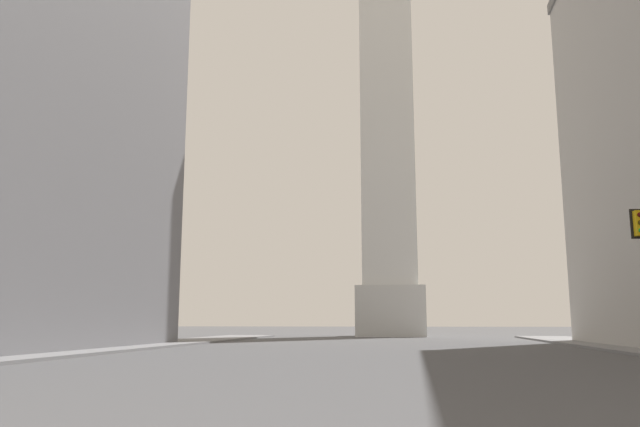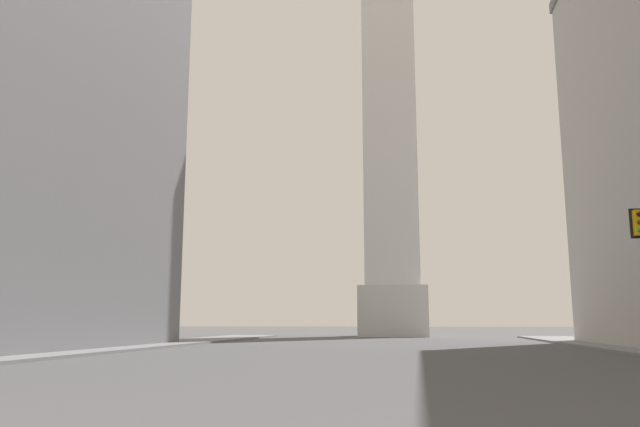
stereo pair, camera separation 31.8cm
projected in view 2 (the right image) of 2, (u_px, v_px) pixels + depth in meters
The scene contains 2 objects.
sidewalk_left at pixel (31, 355), 28.35m from camera, with size 5.00×78.98×0.15m, color slate.
obelisk at pixel (390, 88), 71.88m from camera, with size 7.32×7.32×58.94m.
Camera 2 is at (2.65, -2.94, 1.57)m, focal length 35.00 mm.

